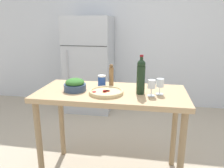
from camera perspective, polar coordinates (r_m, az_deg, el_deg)
name	(u,v)px	position (r m, az deg, el deg)	size (l,w,h in m)	color
wall_back	(131,35)	(4.08, 5.07, 12.53)	(6.40, 0.06, 2.60)	silver
refrigerator	(90,65)	(3.87, -5.84, 5.08)	(0.77, 0.72, 1.63)	#B7BCC1
prep_counter	(111,103)	(2.08, -0.15, -4.94)	(1.38, 0.65, 0.90)	tan
wine_bottle	(141,76)	(1.94, 7.56, 2.09)	(0.07, 0.07, 0.35)	black
wine_glass_near	(152,85)	(1.91, 10.29, -0.30)	(0.07, 0.07, 0.14)	silver
wine_glass_far	(160,83)	(1.97, 12.45, 0.14)	(0.07, 0.07, 0.14)	silver
pepper_mill	(111,75)	(2.18, -0.19, 2.27)	(0.05, 0.05, 0.22)	olive
salad_bowl	(75,85)	(2.07, -9.66, -0.27)	(0.21, 0.21, 0.12)	#384C6B
homemade_pizza	(106,92)	(1.96, -1.53, -2.07)	(0.31, 0.31, 0.03)	#DBC189
salt_canister	(102,81)	(2.18, -2.69, 0.83)	(0.08, 0.08, 0.11)	#284CA3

